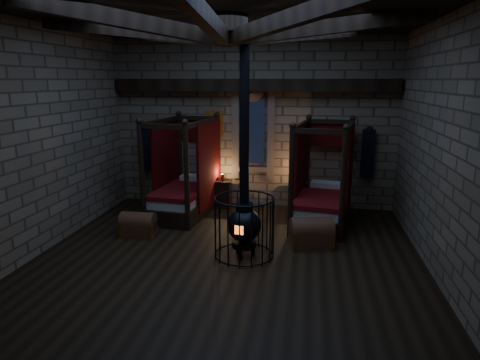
% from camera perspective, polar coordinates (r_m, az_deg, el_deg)
% --- Properties ---
extents(room, '(7.02, 7.02, 4.29)m').
position_cam_1_polar(room, '(7.42, -1.70, 17.59)').
color(room, black).
rests_on(room, ground).
extents(bed_left, '(1.38, 2.30, 2.28)m').
position_cam_1_polar(bed_left, '(10.40, -7.33, -1.42)').
color(bed_left, black).
rests_on(bed_left, ground).
extents(bed_right, '(1.44, 2.30, 2.26)m').
position_cam_1_polar(bed_right, '(9.83, 10.92, -2.47)').
color(bed_right, black).
rests_on(bed_right, ground).
extents(trunk_left, '(0.71, 0.45, 0.52)m').
position_cam_1_polar(trunk_left, '(9.19, -13.42, -5.86)').
color(trunk_left, brown).
rests_on(trunk_left, ground).
extents(trunk_right, '(0.90, 0.69, 0.59)m').
position_cam_1_polar(trunk_right, '(8.49, 9.50, -7.03)').
color(trunk_right, brown).
rests_on(trunk_right, ground).
extents(nightstand_left, '(0.44, 0.43, 0.86)m').
position_cam_1_polar(nightstand_left, '(10.86, -2.33, -1.79)').
color(nightstand_left, black).
rests_on(nightstand_left, ground).
extents(nightstand_right, '(0.48, 0.46, 0.83)m').
position_cam_1_polar(nightstand_right, '(10.57, 7.72, -2.17)').
color(nightstand_right, black).
rests_on(nightstand_right, ground).
extents(stove, '(1.10, 1.10, 4.05)m').
position_cam_1_polar(stove, '(7.78, 0.56, -5.67)').
color(stove, black).
rests_on(stove, ground).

